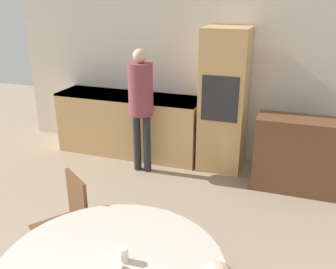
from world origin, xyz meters
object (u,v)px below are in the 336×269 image
object	(u,v)px
oven_unit	(224,101)
sideboard	(300,155)
person_standing	(141,98)
chair_far_left	(68,220)
cup	(124,254)
bowl_far	(112,269)

from	to	relation	value
oven_unit	sideboard	size ratio (longest dim) A/B	1.77
oven_unit	sideboard	distance (m)	1.22
sideboard	person_standing	size ratio (longest dim) A/B	0.65
chair_far_left	sideboard	bearing A→B (deg)	85.07
oven_unit	person_standing	world-z (taller)	oven_unit
sideboard	cup	distance (m)	2.99
cup	bowl_far	xyz separation A→B (m)	(-0.03, -0.12, -0.02)
sideboard	person_standing	distance (m)	2.14
sideboard	cup	world-z (taller)	sideboard
person_standing	bowl_far	xyz separation A→B (m)	(0.98, -2.76, -0.28)
chair_far_left	cup	world-z (taller)	chair_far_left
sideboard	cup	xyz separation A→B (m)	(-1.05, -2.78, 0.32)
person_standing	chair_far_left	bearing A→B (deg)	-84.75
oven_unit	chair_far_left	world-z (taller)	oven_unit
sideboard	cup	size ratio (longest dim) A/B	11.27
sideboard	bowl_far	world-z (taller)	sideboard
bowl_far	sideboard	bearing A→B (deg)	69.59
chair_far_left	person_standing	distance (m)	2.15
sideboard	bowl_far	bearing A→B (deg)	-110.41
oven_unit	chair_far_left	distance (m)	2.74
bowl_far	person_standing	bearing A→B (deg)	109.50
sideboard	chair_far_left	distance (m)	2.89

